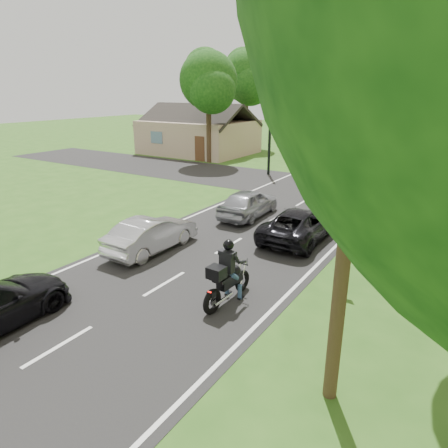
{
  "coord_description": "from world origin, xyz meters",
  "views": [
    {
      "loc": [
        7.98,
        -8.88,
        6.04
      ],
      "look_at": [
        0.4,
        3.0,
        1.3
      ],
      "focal_mm": 32.0,
      "sensor_mm": 36.0,
      "label": 1
    }
  ],
  "objects_px": {
    "sign_white": "(339,239)",
    "silver_sedan": "(152,234)",
    "motorcycle_rider": "(227,278)",
    "utility_pole_near": "(355,150)",
    "dark_suv": "(300,224)",
    "sign_green": "(395,189)",
    "silver_suv": "(248,203)",
    "traffic_signal": "(381,128)"
  },
  "relations": [
    {
      "from": "silver_suv",
      "to": "sign_green",
      "type": "height_order",
      "value": "sign_green"
    },
    {
      "from": "silver_sedan",
      "to": "sign_white",
      "type": "xyz_separation_m",
      "value": [
        7.0,
        1.03,
        0.91
      ]
    },
    {
      "from": "dark_suv",
      "to": "utility_pole_near",
      "type": "relative_size",
      "value": 0.48
    },
    {
      "from": "dark_suv",
      "to": "silver_sedan",
      "type": "xyz_separation_m",
      "value": [
        -4.42,
        -4.32,
        0.01
      ]
    },
    {
      "from": "motorcycle_rider",
      "to": "sign_white",
      "type": "relative_size",
      "value": 1.09
    },
    {
      "from": "motorcycle_rider",
      "to": "traffic_signal",
      "type": "height_order",
      "value": "traffic_signal"
    },
    {
      "from": "sign_white",
      "to": "sign_green",
      "type": "xyz_separation_m",
      "value": [
        0.2,
        8.0,
        0.0
      ]
    },
    {
      "from": "sign_green",
      "to": "utility_pole_near",
      "type": "bearing_deg",
      "value": -84.28
    },
    {
      "from": "traffic_signal",
      "to": "utility_pole_near",
      "type": "xyz_separation_m",
      "value": [
        2.86,
        -16.0,
        0.95
      ]
    },
    {
      "from": "sign_white",
      "to": "silver_sedan",
      "type": "bearing_deg",
      "value": -171.64
    },
    {
      "from": "motorcycle_rider",
      "to": "traffic_signal",
      "type": "xyz_separation_m",
      "value": [
        1.0,
        13.9,
        3.35
      ]
    },
    {
      "from": "sign_green",
      "to": "traffic_signal",
      "type": "bearing_deg",
      "value": 117.38
    },
    {
      "from": "dark_suv",
      "to": "silver_suv",
      "type": "xyz_separation_m",
      "value": [
        -3.41,
        1.63,
        0.04
      ]
    },
    {
      "from": "silver_suv",
      "to": "sign_white",
      "type": "relative_size",
      "value": 1.96
    },
    {
      "from": "dark_suv",
      "to": "silver_suv",
      "type": "distance_m",
      "value": 3.78
    },
    {
      "from": "utility_pole_near",
      "to": "traffic_signal",
      "type": "bearing_deg",
      "value": 100.14
    },
    {
      "from": "silver_sedan",
      "to": "silver_suv",
      "type": "height_order",
      "value": "silver_suv"
    },
    {
      "from": "sign_white",
      "to": "sign_green",
      "type": "bearing_deg",
      "value": 88.57
    },
    {
      "from": "motorcycle_rider",
      "to": "silver_sedan",
      "type": "relative_size",
      "value": 0.56
    },
    {
      "from": "dark_suv",
      "to": "sign_white",
      "type": "bearing_deg",
      "value": 127.51
    },
    {
      "from": "utility_pole_near",
      "to": "sign_green",
      "type": "distance_m",
      "value": 13.5
    },
    {
      "from": "utility_pole_near",
      "to": "sign_green",
      "type": "xyz_separation_m",
      "value": [
        -1.3,
        12.98,
        -3.49
      ]
    },
    {
      "from": "sign_white",
      "to": "silver_suv",
      "type": "bearing_deg",
      "value": 140.54
    },
    {
      "from": "utility_pole_near",
      "to": "sign_white",
      "type": "distance_m",
      "value": 6.26
    },
    {
      "from": "sign_green",
      "to": "dark_suv",
      "type": "bearing_deg",
      "value": -120.59
    },
    {
      "from": "dark_suv",
      "to": "utility_pole_near",
      "type": "bearing_deg",
      "value": 115.7
    },
    {
      "from": "sign_white",
      "to": "traffic_signal",
      "type": "bearing_deg",
      "value": 97.05
    },
    {
      "from": "silver_suv",
      "to": "sign_green",
      "type": "relative_size",
      "value": 1.96
    },
    {
      "from": "silver_sedan",
      "to": "sign_white",
      "type": "relative_size",
      "value": 1.94
    },
    {
      "from": "traffic_signal",
      "to": "utility_pole_near",
      "type": "height_order",
      "value": "utility_pole_near"
    },
    {
      "from": "dark_suv",
      "to": "silver_suv",
      "type": "height_order",
      "value": "silver_suv"
    },
    {
      "from": "dark_suv",
      "to": "traffic_signal",
      "type": "distance_m",
      "value": 8.55
    },
    {
      "from": "silver_sedan",
      "to": "utility_pole_near",
      "type": "relative_size",
      "value": 0.41
    },
    {
      "from": "silver_suv",
      "to": "motorcycle_rider",
      "type": "bearing_deg",
      "value": 112.81
    },
    {
      "from": "sign_green",
      "to": "silver_suv",
      "type": "bearing_deg",
      "value": -153.6
    },
    {
      "from": "traffic_signal",
      "to": "sign_green",
      "type": "xyz_separation_m",
      "value": [
        1.56,
        -3.02,
        -2.54
      ]
    },
    {
      "from": "motorcycle_rider",
      "to": "utility_pole_near",
      "type": "xyz_separation_m",
      "value": [
        3.86,
        -2.09,
        4.3
      ]
    },
    {
      "from": "sign_white",
      "to": "sign_green",
      "type": "distance_m",
      "value": 8.0
    },
    {
      "from": "motorcycle_rider",
      "to": "silver_suv",
      "type": "xyz_separation_m",
      "value": [
        -3.63,
        7.81,
        -0.07
      ]
    },
    {
      "from": "dark_suv",
      "to": "sign_green",
      "type": "xyz_separation_m",
      "value": [
        2.78,
        4.7,
        0.92
      ]
    },
    {
      "from": "silver_sedan",
      "to": "utility_pole_near",
      "type": "height_order",
      "value": "utility_pole_near"
    },
    {
      "from": "motorcycle_rider",
      "to": "dark_suv",
      "type": "relative_size",
      "value": 0.48
    }
  ]
}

